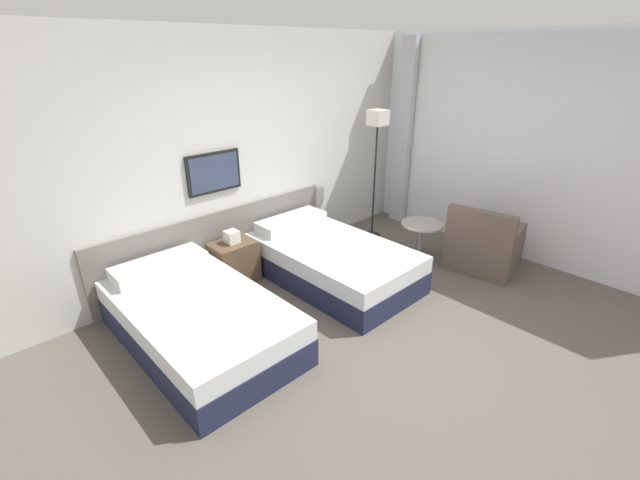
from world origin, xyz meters
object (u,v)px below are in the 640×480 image
at_px(nightstand, 234,261).
at_px(bed_near_window, 331,261).
at_px(side_table, 421,234).
at_px(floor_lamp, 377,135).
at_px(bed_near_door, 199,319).
at_px(armchair, 483,248).

bearing_deg(nightstand, bed_near_window, -40.23).
xyz_separation_m(bed_near_window, side_table, (1.16, -0.43, 0.12)).
relative_size(bed_near_window, floor_lamp, 1.10).
distance_m(nightstand, floor_lamp, 2.48).
bearing_deg(bed_near_door, bed_near_window, 0.00).
xyz_separation_m(bed_near_window, nightstand, (-0.85, 0.72, 0.02)).
distance_m(nightstand, armchair, 2.98).
height_order(bed_near_window, nightstand, nightstand).
bearing_deg(bed_near_door, armchair, -18.31).
relative_size(bed_near_door, floor_lamp, 1.10).
bearing_deg(bed_near_door, nightstand, 40.23).
bearing_deg(side_table, bed_near_door, 171.45).
relative_size(bed_near_door, nightstand, 3.04).
relative_size(side_table, armchair, 0.59).
distance_m(bed_near_window, floor_lamp, 1.86).
bearing_deg(side_table, nightstand, 150.24).
bearing_deg(bed_near_window, side_table, -20.34).
bearing_deg(nightstand, armchair, -36.89).
relative_size(nightstand, armchair, 0.72).
bearing_deg(side_table, floor_lamp, 79.96).
relative_size(nightstand, side_table, 1.22).
bearing_deg(nightstand, side_table, -29.76).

